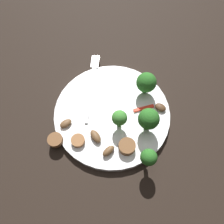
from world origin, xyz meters
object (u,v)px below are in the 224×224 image
object	(u,v)px
fork	(92,82)
plate	(112,113)
sausage_slice_1	(78,141)
mushroom_3	(66,123)
broccoli_floret_3	(149,157)
mushroom_2	(96,136)
mushroom_1	(160,107)
broccoli_floret_2	(119,118)
sausage_slice_0	(127,147)
mushroom_0	(108,151)
broccoli_floret_0	(146,83)
broccoli_floret_1	(149,119)
sausage_slice_2	(55,140)
pepper_strip_0	(144,108)

from	to	relation	value
fork	plate	bearing A→B (deg)	-144.97
sausage_slice_1	mushroom_3	bearing A→B (deg)	50.82
broccoli_floret_3	fork	bearing A→B (deg)	44.87
sausage_slice_1	mushroom_2	bearing A→B (deg)	-62.01
mushroom_1	mushroom_3	xyz separation A→B (m)	(-0.08, 0.18, -0.00)
broccoli_floret_2	mushroom_2	size ratio (longest dim) A/B	1.63
fork	sausage_slice_0	bearing A→B (deg)	-150.05
sausage_slice_1	mushroom_3	size ratio (longest dim) A/B	1.05
mushroom_0	plate	bearing A→B (deg)	9.79
fork	broccoli_floret_2	distance (m)	0.13
sausage_slice_0	broccoli_floret_0	bearing A→B (deg)	-4.03
fork	mushroom_1	world-z (taller)	mushroom_1
broccoli_floret_0	mushroom_3	world-z (taller)	broccoli_floret_0
mushroom_0	mushroom_2	bearing A→B (deg)	55.05
sausage_slice_0	broccoli_floret_2	bearing A→B (deg)	30.62
mushroom_1	mushroom_3	distance (m)	0.20
plate	broccoli_floret_0	distance (m)	0.10
broccoli_floret_1	sausage_slice_1	size ratio (longest dim) A/B	2.25
sausage_slice_2	mushroom_1	xyz separation A→B (m)	(0.12, -0.19, -0.00)
broccoli_floret_1	sausage_slice_0	xyz separation A→B (m)	(-0.05, 0.03, -0.03)
broccoli_floret_3	mushroom_3	size ratio (longest dim) A/B	2.03
fork	mushroom_3	size ratio (longest dim) A/B	6.94
sausage_slice_0	mushroom_0	xyz separation A→B (m)	(-0.02, 0.03, -0.00)
broccoli_floret_3	mushroom_2	distance (m)	0.11
fork	broccoli_floret_1	bearing A→B (deg)	-129.71
broccoli_floret_3	sausage_slice_0	world-z (taller)	broccoli_floret_3
mushroom_2	mushroom_3	distance (m)	0.07
plate	broccoli_floret_0	size ratio (longest dim) A/B	4.31
plate	sausage_slice_0	xyz separation A→B (m)	(-0.07, -0.05, 0.01)
fork	mushroom_0	size ratio (longest dim) A/B	6.49
fork	mushroom_0	world-z (taller)	mushroom_0
broccoli_floret_2	sausage_slice_1	size ratio (longest dim) A/B	1.82
plate	mushroom_0	bearing A→B (deg)	-170.21
mushroom_1	pepper_strip_0	distance (m)	0.04
plate	broccoli_floret_3	bearing A→B (deg)	-135.01
broccoli_floret_0	mushroom_3	bearing A→B (deg)	129.86
broccoli_floret_2	broccoli_floret_3	size ratio (longest dim) A/B	0.94
plate	mushroom_0	distance (m)	0.09
broccoli_floret_2	mushroom_3	xyz separation A→B (m)	(-0.03, 0.11, -0.03)
sausage_slice_2	mushroom_0	world-z (taller)	mushroom_0
fork	sausage_slice_1	size ratio (longest dim) A/B	6.61
broccoli_floret_1	mushroom_0	size ratio (longest dim) A/B	2.21
broccoli_floret_3	mushroom_2	world-z (taller)	broccoli_floret_3
sausage_slice_0	mushroom_2	world-z (taller)	sausage_slice_0
broccoli_floret_3	mushroom_1	xyz separation A→B (m)	(0.12, -0.01, -0.03)
mushroom_1	mushroom_2	xyz separation A→B (m)	(-0.10, 0.12, 0.00)
mushroom_1	mushroom_2	size ratio (longest dim) A/B	0.80
mushroom_0	broccoli_floret_0	bearing A→B (deg)	-15.31
broccoli_floret_1	broccoli_floret_2	size ratio (longest dim) A/B	1.24
broccoli_floret_3	mushroom_2	xyz separation A→B (m)	(0.03, 0.11, -0.03)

